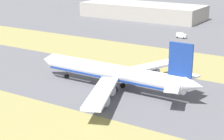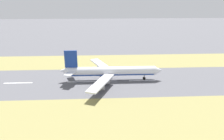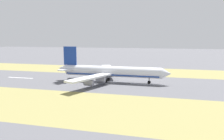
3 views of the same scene
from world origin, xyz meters
The scene contains 7 objects.
ground_plane centered at (0.00, 0.00, 0.00)m, with size 800.00×800.00×0.00m, color #56565B.
grass_median_west centered at (-45.00, 0.00, 0.00)m, with size 40.00×600.00×0.01m, color olive.
grass_median_east centered at (45.00, 0.00, 0.00)m, with size 40.00×600.00×0.01m, color olive.
centreline_dash_near centered at (0.00, -60.62, 0.01)m, with size 1.20×18.00×0.01m, color silver.
centreline_dash_mid centered at (0.00, -20.62, 0.01)m, with size 1.20×18.00×0.01m, color silver.
centreline_dash_far centered at (0.00, 19.38, 0.01)m, with size 1.20×18.00×0.01m, color silver.
airplane_main_jet centered at (-1.74, -2.53, 6.02)m, with size 64.13×67.03×20.20m.
Camera 2 is at (131.57, -7.84, 52.85)m, focal length 35.00 mm.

